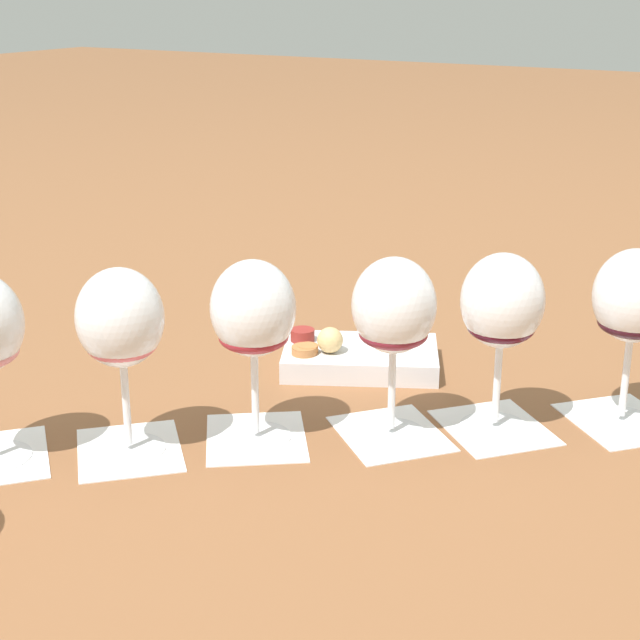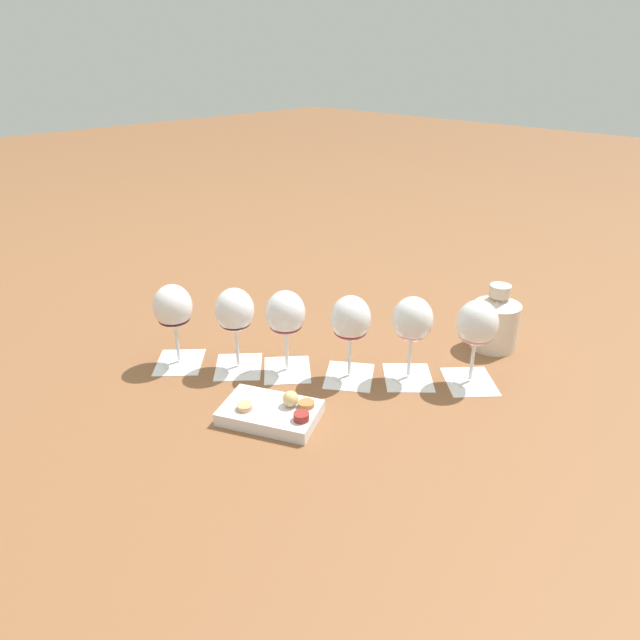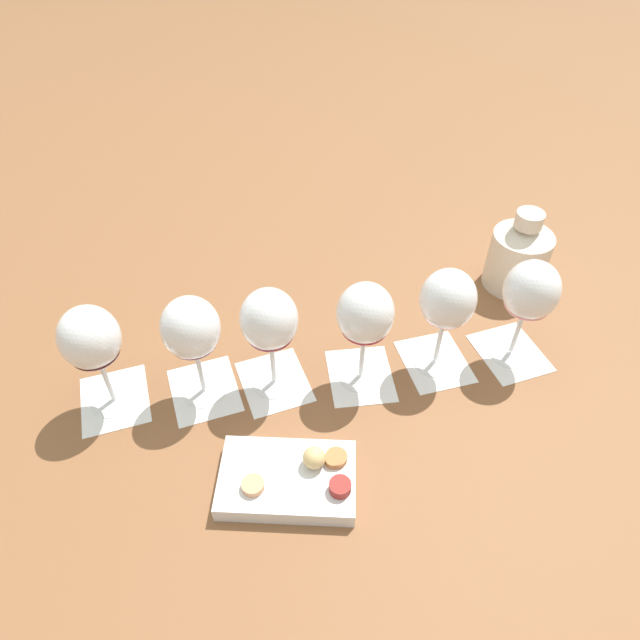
% 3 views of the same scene
% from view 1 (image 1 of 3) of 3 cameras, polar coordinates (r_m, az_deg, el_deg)
% --- Properties ---
extents(ground_plane, '(8.00, 8.00, 0.00)m').
position_cam_1_polar(ground_plane, '(0.94, 0.09, -6.86)').
color(ground_plane, brown).
extents(tasting_card_1, '(0.14, 0.14, 0.00)m').
position_cam_1_polar(tasting_card_1, '(0.93, -11.03, -7.41)').
color(tasting_card_1, white).
rests_on(tasting_card_1, ground_plane).
extents(tasting_card_2, '(0.14, 0.14, 0.00)m').
position_cam_1_polar(tasting_card_2, '(0.94, -3.74, -6.82)').
color(tasting_card_2, white).
rests_on(tasting_card_2, ground_plane).
extents(tasting_card_3, '(0.14, 0.14, 0.00)m').
position_cam_1_polar(tasting_card_3, '(0.95, 4.13, -6.59)').
color(tasting_card_3, white).
rests_on(tasting_card_3, ground_plane).
extents(tasting_card_4, '(0.14, 0.14, 0.00)m').
position_cam_1_polar(tasting_card_4, '(0.98, 10.10, -6.15)').
color(tasting_card_4, white).
rests_on(tasting_card_4, ground_plane).
extents(tasting_card_5, '(0.14, 0.14, 0.00)m').
position_cam_1_polar(tasting_card_5, '(1.02, 17.10, -5.61)').
color(tasting_card_5, white).
rests_on(tasting_card_5, ground_plane).
extents(wine_glass_1, '(0.08, 0.08, 0.17)m').
position_cam_1_polar(wine_glass_1, '(0.89, -11.53, -0.40)').
color(wine_glass_1, white).
rests_on(wine_glass_1, tasting_card_1).
extents(wine_glass_2, '(0.08, 0.08, 0.17)m').
position_cam_1_polar(wine_glass_2, '(0.90, -3.91, 0.16)').
color(wine_glass_2, white).
rests_on(wine_glass_2, tasting_card_2).
extents(wine_glass_3, '(0.08, 0.08, 0.17)m').
position_cam_1_polar(wine_glass_3, '(0.90, 4.32, 0.34)').
color(wine_glass_3, white).
rests_on(wine_glass_3, tasting_card_3).
extents(wine_glass_4, '(0.08, 0.08, 0.17)m').
position_cam_1_polar(wine_glass_4, '(0.93, 10.54, 0.60)').
color(wine_glass_4, white).
rests_on(wine_glass_4, tasting_card_4).
extents(wine_glass_5, '(0.08, 0.08, 0.17)m').
position_cam_1_polar(wine_glass_5, '(0.97, 17.79, 0.87)').
color(wine_glass_5, white).
rests_on(wine_glass_5, tasting_card_5).
extents(snack_dish, '(0.20, 0.17, 0.05)m').
position_cam_1_polar(snack_dish, '(1.10, 2.17, -2.11)').
color(snack_dish, silver).
rests_on(snack_dish, ground_plane).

